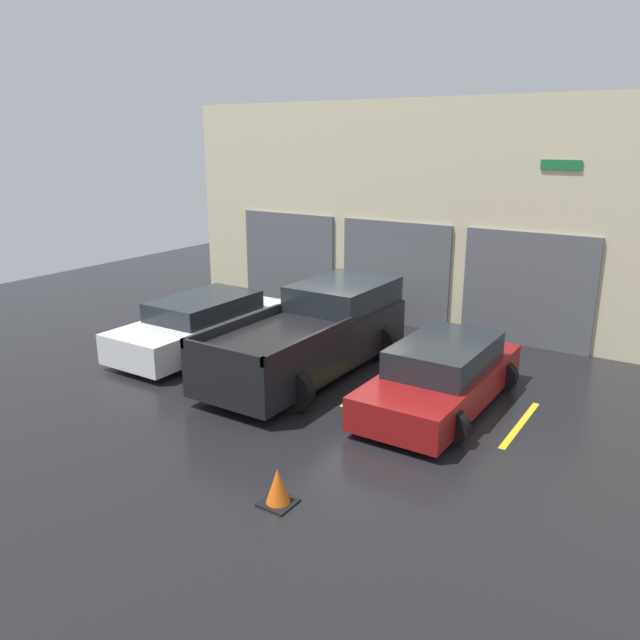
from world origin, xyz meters
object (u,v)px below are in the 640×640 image
sedan_side (442,376)px  traffic_cone (278,488)px  sedan_white (203,324)px  pickup_truck (314,334)px

sedan_side → traffic_cone: (-0.60, -4.43, -0.34)m
sedan_side → traffic_cone: 4.49m
sedan_white → sedan_side: 6.17m
pickup_truck → sedan_white: 3.10m
pickup_truck → sedan_white: bearing=-175.5°
sedan_white → pickup_truck: bearing=4.5°
traffic_cone → sedan_side: bearing=82.3°
traffic_cone → sedan_white: bearing=141.5°
pickup_truck → sedan_side: size_ratio=1.25×
sedan_side → traffic_cone: size_ratio=8.04×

